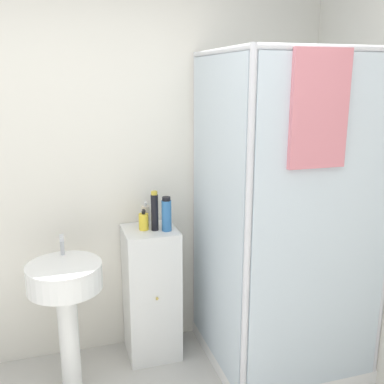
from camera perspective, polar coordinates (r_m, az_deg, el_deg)
name	(u,v)px	position (r m, az deg, el deg)	size (l,w,h in m)	color
wall_back	(82,176)	(3.01, -13.77, 2.02)	(6.40, 0.06, 2.50)	silver
shower_enclosure	(276,290)	(3.01, 10.61, -12.10)	(0.92, 0.95, 2.03)	white
vanity_cabinet	(151,293)	(3.13, -5.19, -12.60)	(0.35, 0.36, 0.91)	silver
sink	(66,293)	(2.80, -15.74, -12.22)	(0.44, 0.44, 0.96)	white
soap_dispenser	(144,221)	(2.93, -6.16, -3.73)	(0.06, 0.07, 0.14)	yellow
shampoo_bottle_tall_black	(155,211)	(2.90, -4.78, -2.46)	(0.05, 0.05, 0.26)	black
shampoo_bottle_blue	(167,214)	(2.89, -3.26, -2.85)	(0.06, 0.06, 0.23)	#2D66A3
lotion_bottle_white	(146,215)	(3.02, -5.93, -2.96)	(0.06, 0.06, 0.16)	beige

